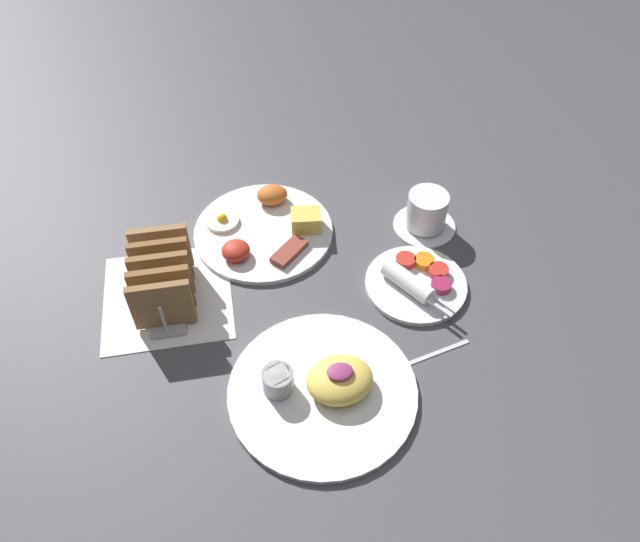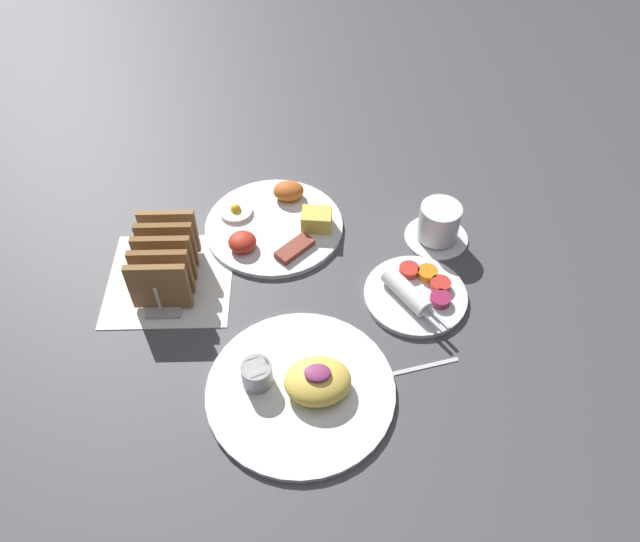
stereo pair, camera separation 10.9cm
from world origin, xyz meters
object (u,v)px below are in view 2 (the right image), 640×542
(plate_breakfast, at_px, (276,223))
(toast_rack, at_px, (165,260))
(plate_foreground, at_px, (302,386))
(plate_condiments, at_px, (416,292))
(coffee_cup, at_px, (439,225))

(plate_breakfast, bearing_deg, toast_rack, -145.47)
(toast_rack, bearing_deg, plate_foreground, -44.98)
(plate_condiments, xyz_separation_m, plate_foreground, (-0.20, -0.19, 0.00))
(plate_breakfast, distance_m, toast_rack, 0.23)
(toast_rack, bearing_deg, plate_condiments, -6.47)
(plate_breakfast, relative_size, toast_rack, 1.47)
(plate_condiments, xyz_separation_m, coffee_cup, (0.06, 0.14, 0.02))
(plate_foreground, xyz_separation_m, toast_rack, (-0.23, 0.23, 0.04))
(plate_breakfast, bearing_deg, plate_foreground, -82.60)
(plate_breakfast, bearing_deg, plate_condiments, -35.88)
(plate_breakfast, xyz_separation_m, coffee_cup, (0.30, -0.04, 0.02))
(plate_condiments, distance_m, toast_rack, 0.44)
(plate_condiments, bearing_deg, plate_foreground, -137.05)
(plate_breakfast, height_order, plate_foreground, plate_foreground)
(plate_condiments, relative_size, coffee_cup, 1.59)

